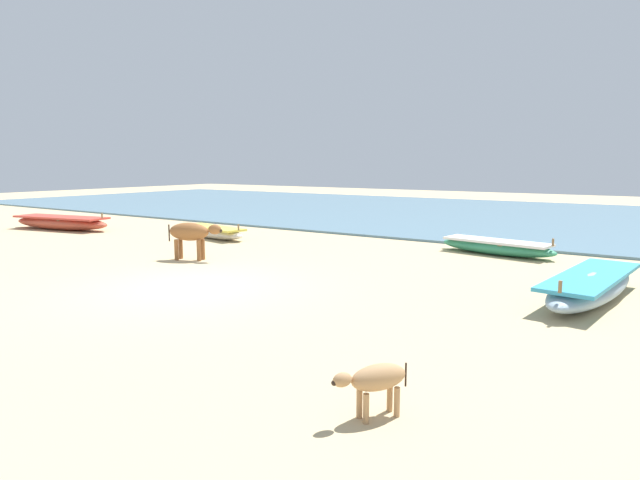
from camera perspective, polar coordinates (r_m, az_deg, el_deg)
The scene contains 8 objects.
ground at distance 11.67m, azimuth -13.42°, elevation -4.81°, with size 80.00×80.00×0.00m, color tan.
sea_water at distance 27.84m, azimuth 16.29°, elevation 2.61°, with size 60.00×20.00×0.08m, color slate.
fishing_boat_0 at distance 23.22m, azimuth -25.58°, elevation 1.69°, with size 4.66×1.91×0.72m.
fishing_boat_1 at distance 16.03m, azimuth 18.10°, elevation -0.67°, with size 3.45×1.37×0.61m.
fishing_boat_2 at distance 18.91m, azimuth -11.13°, elevation 0.85°, with size 3.19×1.38×0.60m.
fishing_boat_3 at distance 11.46m, azimuth 26.64°, elevation -4.32°, with size 1.46×4.30×0.69m.
cow_adult_brown at distance 14.73m, azimuth -13.42°, elevation 0.70°, with size 1.50×0.84×1.00m.
calf_near_tan at distance 5.66m, azimuth 5.90°, elevation -14.44°, with size 0.58×0.80×0.56m.
Camera 1 is at (8.42, -7.65, 2.57)m, focal length 30.39 mm.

